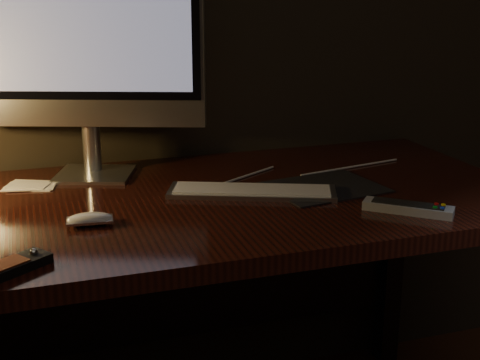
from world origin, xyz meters
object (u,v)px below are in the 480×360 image
object	(u,v)px
mouse	(90,221)
keyboard	(252,191)
tv_remote	(408,208)
monitor	(86,35)
desk	(183,239)
media_remote	(10,267)

from	to	relation	value
mouse	keyboard	bearing A→B (deg)	18.83
tv_remote	monitor	bearing A→B (deg)	-178.08
mouse	tv_remote	size ratio (longest dim) A/B	0.53
desk	tv_remote	bearing A→B (deg)	-36.65
desk	tv_remote	size ratio (longest dim) A/B	9.14
keyboard	tv_remote	size ratio (longest dim) A/B	2.24
media_remote	monitor	bearing A→B (deg)	34.18
desk	monitor	distance (m)	0.55
media_remote	tv_remote	world-z (taller)	media_remote
monitor	tv_remote	size ratio (longest dim) A/B	3.43
monitor	keyboard	world-z (taller)	monitor
desk	monitor	bearing A→B (deg)	136.04
monitor	keyboard	size ratio (longest dim) A/B	1.54
keyboard	tv_remote	world-z (taller)	tv_remote
mouse	media_remote	xyz separation A→B (m)	(-0.16, -0.19, 0.00)
monitor	mouse	world-z (taller)	monitor
tv_remote	mouse	bearing A→B (deg)	-150.89
desk	mouse	bearing A→B (deg)	-142.83
keyboard	mouse	xyz separation A→B (m)	(-0.38, -0.09, 0.00)
monitor	media_remote	bearing A→B (deg)	-90.73
keyboard	media_remote	size ratio (longest dim) A/B	2.65
mouse	tv_remote	distance (m)	0.67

